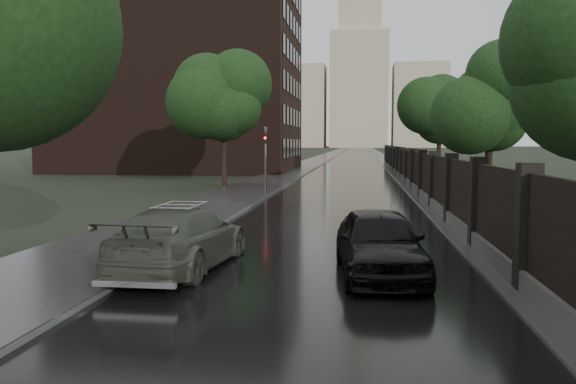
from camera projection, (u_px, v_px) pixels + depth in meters
The scene contains 13 objects.
ground at pixel (271, 380), 7.40m from camera, with size 800.00×800.00×0.00m, color black.
road at pixel (357, 151), 195.08m from camera, with size 8.00×420.00×0.02m, color black.
sidewalk_left at pixel (340, 151), 195.84m from camera, with size 4.00×420.00×0.16m, color #2D2D2D.
verge_right at pixel (373, 151), 194.38m from camera, with size 3.00×420.00×0.08m, color #2D2D2D.
fence_right at pixel (411, 173), 38.34m from camera, with size 0.45×75.72×2.70m.
tree_left_far at pixel (224, 110), 37.58m from camera, with size 4.25×4.25×7.39m.
tree_right_b at pixel (490, 105), 27.73m from camera, with size 4.08×4.08×7.01m.
tree_right_c at pixel (440, 119), 45.51m from camera, with size 4.08×4.08×7.01m.
traffic_light at pixel (266, 155), 32.42m from camera, with size 0.16×0.32×4.00m.
brick_building at pixel (182, 78), 60.16m from camera, with size 24.00×18.00×20.00m, color black.
stalinist_tower at pixel (359, 76), 300.32m from camera, with size 92.00×30.00×159.00m.
volga_sedan at pixel (181, 238), 13.81m from camera, with size 2.16×5.31×1.54m, color #42493A.
car_right_near at pixel (379, 243), 13.06m from camera, with size 1.87×4.65×1.59m, color black.
Camera 1 is at (1.14, -7.06, 3.13)m, focal length 35.00 mm.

